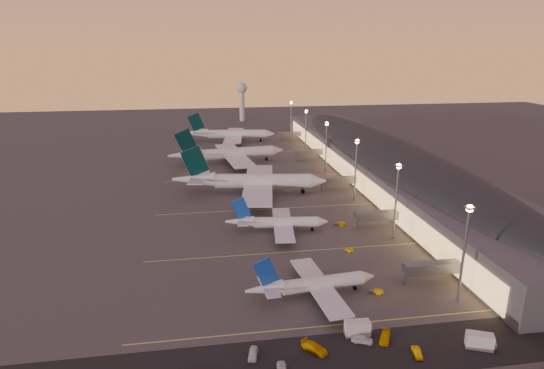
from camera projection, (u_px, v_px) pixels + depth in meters
The scene contains 22 objects.
ground at pixel (288, 245), 147.10m from camera, with size 700.00×700.00×0.00m, color #42403D.
airliner_narrow_south at pixel (312, 285), 116.42m from camera, with size 34.93×31.34×12.47m.
airliner_narrow_north at pixel (277, 222), 157.36m from camera, with size 35.68×32.09×12.74m.
airliner_wide_near at pixel (250, 181), 197.60m from camera, with size 67.05×61.75×21.48m.
airliner_wide_mid at pixel (228, 154), 249.25m from camera, with size 64.22×58.98×20.55m.
airliner_wide_far at pixel (229, 134), 306.11m from camera, with size 61.97×56.92×19.83m.
terminal_building at pixel (384, 159), 222.28m from camera, with size 56.35×255.00×17.46m.
light_masts at pixel (338, 147), 208.80m from camera, with size 2.20×217.20×25.90m.
radar_tower at pixel (242, 95), 387.92m from camera, with size 9.00×9.00×32.50m.
service_lane at pixel (339, 357), 94.18m from camera, with size 260.00×16.00×0.01m.
lane_markings at pixel (269, 205), 184.89m from camera, with size 90.00×180.36×0.00m.
baggage_tug_a at pixel (377, 292), 118.31m from camera, with size 3.69×2.62×1.03m.
baggage_tug_b at pixel (420, 269), 130.06m from camera, with size 4.27×1.98×1.26m.
baggage_tug_c at pixel (340, 224), 163.30m from camera, with size 4.16×2.69×1.16m.
catering_truck_a at pixel (359, 328), 100.97m from camera, with size 6.21×2.66×3.44m.
catering_truck_b at pixel (481, 342), 96.50m from camera, with size 6.49×4.52×3.41m.
baggage_tug_d at pixel (348, 250), 142.69m from camera, with size 3.60×3.05×1.03m.
service_van_b at pixel (314, 348), 95.70m from camera, with size 2.43×5.98×1.74m, color #D89C00.
service_van_c at pixel (253, 353), 94.04m from camera, with size 1.82×4.52×1.54m, color silver.
service_van_d at pixel (385, 337), 99.35m from camera, with size 2.07×5.08×1.48m, color #D89C00.
service_van_e at pixel (362, 339), 98.59m from camera, with size 1.89×4.70×1.60m, color silver.
service_van_f at pixel (417, 353), 94.49m from camera, with size 1.41×4.06×1.34m, color #D89C00.
Camera 1 is at (-26.14, -132.54, 61.67)m, focal length 30.00 mm.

